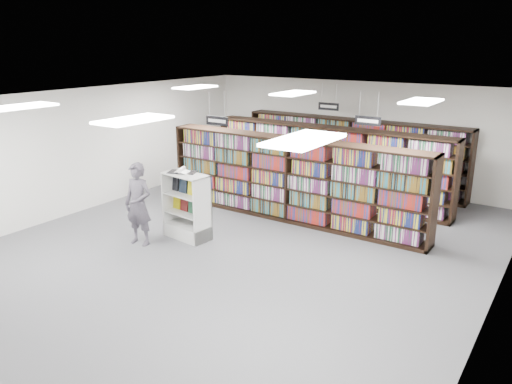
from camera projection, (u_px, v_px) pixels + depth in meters
The scene contains 20 objects.
floor at pixel (245, 245), 11.04m from camera, with size 12.00×12.00×0.00m, color #505055.
ceiling at pixel (244, 99), 10.12m from camera, with size 10.00×12.00×0.10m, color silver.
wall_back at pixel (356, 134), 15.36m from camera, with size 10.00×0.10×3.20m, color white.
wall_left at pixel (91, 149), 13.24m from camera, with size 0.10×12.00×3.20m, color white.
wall_right at pixel (502, 220), 7.93m from camera, with size 0.10×12.00×3.20m, color white.
bookshelf_row_near at pixel (291, 180), 12.33m from camera, with size 7.00×0.60×2.10m.
bookshelf_row_mid at pixel (327, 164), 13.93m from camera, with size 7.00×0.60×2.10m.
bookshelf_row_far at pixel (351, 153), 15.28m from camera, with size 7.00×0.60×2.10m.
aisle_sign_left at pixel (217, 120), 11.91m from camera, with size 0.65×0.02×0.80m.
aisle_sign_right at pixel (368, 120), 11.91m from camera, with size 0.65×0.02×0.80m.
aisle_sign_center at pixel (329, 106), 14.56m from camera, with size 0.65×0.02×0.80m.
troffer_front_left at pixel (22, 106), 9.34m from camera, with size 0.60×1.20×0.04m, color white.
troffer_front_center at pixel (134, 120), 7.74m from camera, with size 0.60×1.20×0.04m, color white.
troffer_front_right at pixel (304, 140), 6.15m from camera, with size 0.60×1.20×0.04m, color white.
troffer_back_left at pixel (195, 87), 13.32m from camera, with size 0.60×1.20×0.04m, color white.
troffer_back_center at pixel (293, 93), 11.73m from camera, with size 0.60×1.20×0.04m, color white.
troffer_back_right at pixel (422, 101), 10.13m from camera, with size 0.60×1.20×0.04m, color white.
endcap_display at pixel (188, 217), 11.37m from camera, with size 1.14×0.66×1.51m.
open_book at pixel (182, 171), 11.18m from camera, with size 0.71×0.56×0.13m.
shopper at pixel (138, 204), 10.88m from camera, with size 0.67×0.44×1.84m, color #534E59.
Camera 1 is at (5.88, -8.38, 4.32)m, focal length 35.00 mm.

